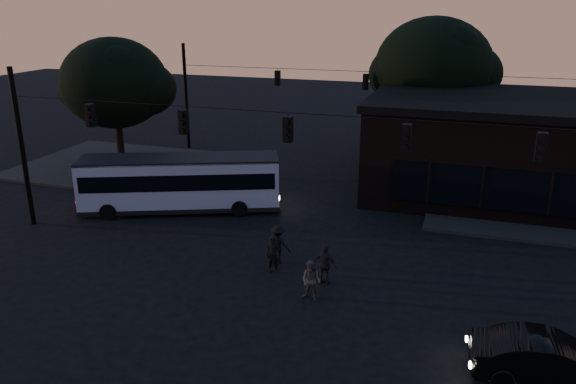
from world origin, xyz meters
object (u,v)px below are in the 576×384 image
(pedestrian_a, at_px, (273,255))
(pedestrian_c, at_px, (325,265))
(pedestrian_b, at_px, (311,281))
(pedestrian_d, at_px, (278,244))
(bus, at_px, (180,181))
(car, at_px, (549,360))
(building, at_px, (513,147))

(pedestrian_a, bearing_deg, pedestrian_c, -20.83)
(pedestrian_b, bearing_deg, pedestrian_d, 139.86)
(pedestrian_c, bearing_deg, bus, -17.77)
(pedestrian_b, relative_size, pedestrian_d, 0.93)
(bus, height_order, pedestrian_c, bus)
(pedestrian_c, relative_size, pedestrian_d, 0.99)
(car, distance_m, pedestrian_d, 10.88)
(bus, height_order, pedestrian_d, bus)
(bus, relative_size, car, 2.39)
(building, relative_size, pedestrian_c, 9.49)
(pedestrian_a, height_order, pedestrian_b, same)
(building, bearing_deg, bus, -153.48)
(pedestrian_d, bearing_deg, pedestrian_c, 157.30)
(pedestrian_a, height_order, pedestrian_d, pedestrian_d)
(building, xyz_separation_m, pedestrian_a, (-9.22, -13.20, -1.95))
(pedestrian_a, xyz_separation_m, pedestrian_d, (-0.10, 0.89, 0.06))
(pedestrian_b, bearing_deg, pedestrian_a, 150.77)
(pedestrian_b, xyz_separation_m, pedestrian_d, (-2.14, 2.54, 0.06))
(pedestrian_a, height_order, pedestrian_c, pedestrian_c)
(bus, height_order, pedestrian_b, bus)
(pedestrian_a, xyz_separation_m, pedestrian_c, (2.20, -0.31, 0.05))
(car, relative_size, pedestrian_a, 2.78)
(pedestrian_d, bearing_deg, pedestrian_b, 135.02)
(car, height_order, pedestrian_c, pedestrian_c)
(car, bearing_deg, pedestrian_a, 61.90)
(pedestrian_d, bearing_deg, bus, -27.50)
(bus, distance_m, pedestrian_d, 8.03)
(car, bearing_deg, pedestrian_b, 67.26)
(pedestrian_a, distance_m, pedestrian_d, 0.90)
(building, height_order, pedestrian_c, building)
(building, bearing_deg, pedestrian_b, -115.83)
(building, distance_m, pedestrian_c, 15.34)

